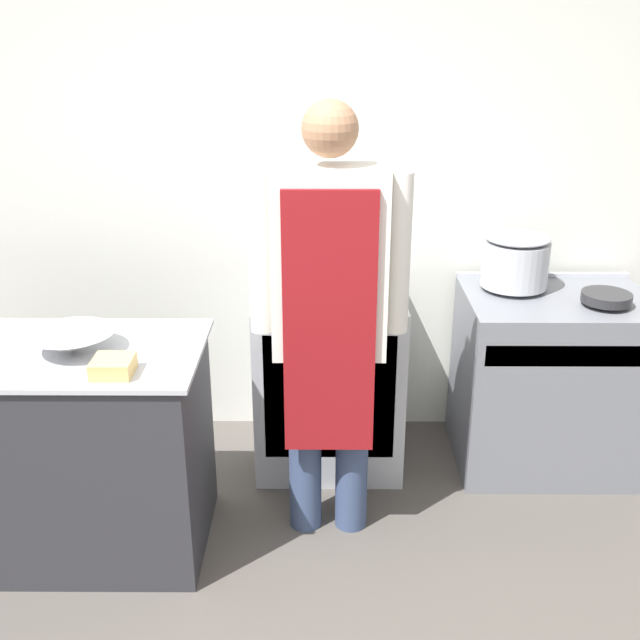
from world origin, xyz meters
name	(u,v)px	position (x,y,z in m)	size (l,w,h in m)	color
wall_back	(298,181)	(0.00, 2.20, 1.35)	(8.00, 0.05, 2.70)	silver
prep_counter	(47,450)	(-1.01, 1.15, 0.45)	(1.33, 0.67, 0.90)	#2D2D33
stove	(549,381)	(1.24, 1.81, 0.44)	(0.87, 0.64, 0.90)	slate
fridge_unit	(329,377)	(0.16, 1.84, 0.45)	(0.71, 0.63, 0.89)	silver
person_cook	(329,305)	(0.15, 1.26, 1.05)	(0.63, 0.24, 1.83)	#38476B
mixing_bowl	(72,342)	(-0.84, 1.14, 0.94)	(0.33, 0.33, 0.08)	#B2B5BC
plastic_tub	(113,366)	(-0.63, 0.94, 0.93)	(0.14, 0.14, 0.06)	#D8B266
stock_pot	(516,259)	(1.04, 1.92, 1.03)	(0.32, 0.32, 0.27)	#B2B5BC
saute_pan	(606,297)	(1.42, 1.70, 0.92)	(0.22, 0.22, 0.04)	#262628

